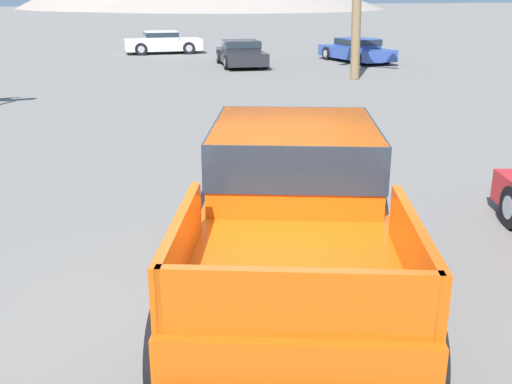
{
  "coord_description": "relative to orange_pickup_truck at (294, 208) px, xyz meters",
  "views": [
    {
      "loc": [
        -2.29,
        -5.13,
        3.25
      ],
      "look_at": [
        0.27,
        0.97,
        1.04
      ],
      "focal_mm": 42.0,
      "sensor_mm": 36.0,
      "label": 1
    }
  ],
  "objects": [
    {
      "name": "ground_plane",
      "position": [
        -0.42,
        -0.29,
        -1.06
      ],
      "size": [
        320.0,
        320.0,
        0.0
      ],
      "primitive_type": "plane",
      "color": "slate"
    },
    {
      "name": "parked_car_blue",
      "position": [
        13.46,
        20.34,
        -0.47
      ],
      "size": [
        1.95,
        4.5,
        1.14
      ],
      "rotation": [
        0.0,
        0.0,
        0.03
      ],
      "color": "#334C9E",
      "rests_on": "ground_plane"
    },
    {
      "name": "parked_car_white",
      "position": [
        5.78,
        28.29,
        -0.44
      ],
      "size": [
        4.41,
        2.37,
        1.21
      ],
      "rotation": [
        0.0,
        0.0,
        4.58
      ],
      "color": "white",
      "rests_on": "ground_plane"
    },
    {
      "name": "parked_car_dark",
      "position": [
        7.62,
        20.95,
        -0.46
      ],
      "size": [
        2.61,
        4.43,
        1.16
      ],
      "rotation": [
        0.0,
        0.0,
        2.93
      ],
      "color": "#232328",
      "rests_on": "ground_plane"
    },
    {
      "name": "orange_pickup_truck",
      "position": [
        0.0,
        0.0,
        0.0
      ],
      "size": [
        3.86,
        5.27,
        1.85
      ],
      "rotation": [
        0.0,
        0.0,
        -0.45
      ],
      "color": "#CC4C0C",
      "rests_on": "ground_plane"
    }
  ]
}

